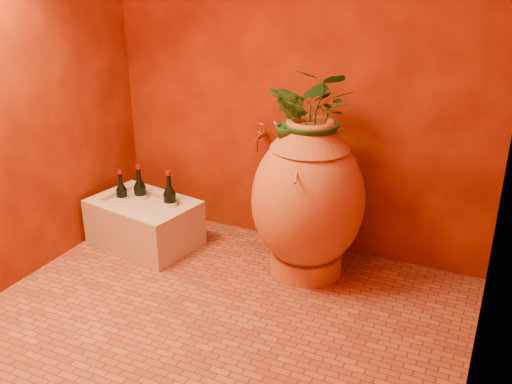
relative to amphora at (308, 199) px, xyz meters
The scene contains 11 objects.
floor 0.84m from the amphora, 109.92° to the right, with size 2.50×2.50×0.00m, color brown.
wall_back 0.89m from the amphora, 123.94° to the left, with size 2.50×0.02×2.50m, color #561304.
wall_left 1.80m from the amphora, 156.37° to the right, with size 0.02×2.00×2.50m, color #561304.
amphora is the anchor object (origin of this frame).
stone_basin 1.14m from the amphora, behind, with size 0.74×0.56×0.31m.
wine_bottle_a 1.18m from the amphora, behind, with size 0.08×0.08×0.35m.
wine_bottle_b 0.94m from the amphora, behind, with size 0.09×0.09×0.35m.
wine_bottle_c 1.29m from the amphora, behind, with size 0.08×0.08×0.31m.
wall_tap 0.57m from the amphora, 148.59° to the left, with size 0.07×0.15×0.17m.
plant_main 0.50m from the amphora, 56.54° to the left, with size 0.49×0.42×0.54m, color #1B4E1D.
plant_side 0.48m from the amphora, 147.08° to the right, with size 0.21×0.17×0.38m, color #1B4E1D.
Camera 1 is at (1.27, -2.23, 1.78)m, focal length 40.00 mm.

